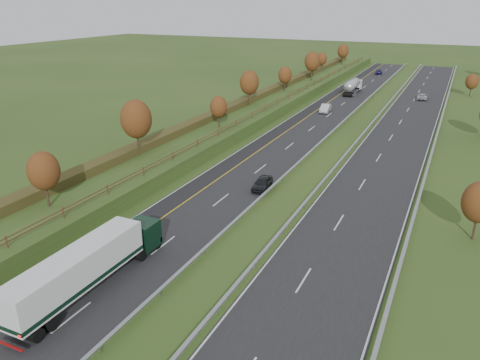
% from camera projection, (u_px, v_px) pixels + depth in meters
% --- Properties ---
extents(ground, '(400.00, 400.00, 0.00)m').
position_uv_depth(ground, '(343.00, 139.00, 79.12)').
color(ground, '#2D4719').
rests_on(ground, ground).
extents(near_carriageway, '(10.50, 200.00, 0.04)m').
position_uv_depth(near_carriageway, '(307.00, 127.00, 86.51)').
color(near_carriageway, black).
rests_on(near_carriageway, ground).
extents(far_carriageway, '(10.50, 200.00, 0.04)m').
position_uv_depth(far_carriageway, '(399.00, 137.00, 79.96)').
color(far_carriageway, black).
rests_on(far_carriageway, ground).
extents(hard_shoulder, '(3.00, 200.00, 0.04)m').
position_uv_depth(hard_shoulder, '(288.00, 124.00, 87.99)').
color(hard_shoulder, black).
rests_on(hard_shoulder, ground).
extents(lane_markings, '(26.75, 200.00, 0.01)m').
position_uv_depth(lane_markings, '(341.00, 130.00, 83.85)').
color(lane_markings, silver).
rests_on(lane_markings, near_carriageway).
extents(embankment_left, '(12.00, 200.00, 2.00)m').
position_uv_depth(embankment_left, '(243.00, 115.00, 91.31)').
color(embankment_left, '#2D4719').
rests_on(embankment_left, ground).
extents(hedge_left, '(2.20, 180.00, 1.10)m').
position_uv_depth(hedge_left, '(234.00, 106.00, 91.55)').
color(hedge_left, '#3B3D19').
rests_on(hedge_left, embankment_left).
extents(fence_left, '(0.12, 189.06, 1.20)m').
position_uv_depth(fence_left, '(264.00, 108.00, 88.56)').
color(fence_left, '#422B19').
rests_on(fence_left, embankment_left).
extents(median_barrier_near, '(0.32, 200.00, 0.71)m').
position_uv_depth(median_barrier_near, '(337.00, 127.00, 84.03)').
color(median_barrier_near, '#92959A').
rests_on(median_barrier_near, ground).
extents(median_barrier_far, '(0.32, 200.00, 0.71)m').
position_uv_depth(median_barrier_far, '(366.00, 130.00, 82.01)').
color(median_barrier_far, '#92959A').
rests_on(median_barrier_far, ground).
extents(outer_barrier_far, '(0.32, 200.00, 0.71)m').
position_uv_depth(outer_barrier_far, '(436.00, 138.00, 77.44)').
color(outer_barrier_far, '#92959A').
rests_on(outer_barrier_far, ground).
extents(trees_left, '(6.64, 164.30, 7.66)m').
position_uv_depth(trees_left, '(237.00, 90.00, 86.39)').
color(trees_left, '#2D2116').
rests_on(trees_left, embankment_left).
extents(box_lorry, '(2.58, 16.28, 4.06)m').
position_uv_depth(box_lorry, '(88.00, 266.00, 36.85)').
color(box_lorry, black).
rests_on(box_lorry, near_carriageway).
extents(road_tanker, '(2.40, 11.22, 3.46)m').
position_uv_depth(road_tanker, '(353.00, 86.00, 116.66)').
color(road_tanker, silver).
rests_on(road_tanker, near_carriageway).
extents(car_dark_near, '(2.16, 4.59, 1.52)m').
position_uv_depth(car_dark_near, '(262.00, 183.00, 57.67)').
color(car_dark_near, black).
rests_on(car_dark_near, near_carriageway).
extents(car_silver_mid, '(2.18, 5.15, 1.65)m').
position_uv_depth(car_silver_mid, '(325.00, 108.00, 97.43)').
color(car_silver_mid, silver).
rests_on(car_silver_mid, near_carriageway).
extents(car_small_far, '(2.14, 4.60, 1.30)m').
position_uv_depth(car_small_far, '(379.00, 72.00, 147.19)').
color(car_small_far, '#181748').
rests_on(car_small_far, near_carriageway).
extents(car_oncoming, '(2.46, 4.99, 1.36)m').
position_uv_depth(car_oncoming, '(422.00, 96.00, 109.93)').
color(car_oncoming, '#B5B5BA').
rests_on(car_oncoming, far_carriageway).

